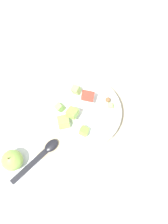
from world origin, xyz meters
name	(u,v)px	position (x,y,z in m)	size (l,w,h in m)	color
ground_plane	(84,119)	(0.00, 0.00, 0.00)	(2.40, 2.40, 0.00)	silver
placemat	(84,119)	(0.00, 0.00, 0.00)	(0.42, 0.33, 0.01)	tan
salad_bowl	(84,113)	(-0.01, -0.01, 0.04)	(0.27, 0.27, 0.12)	white
serving_spoon	(43,154)	(0.19, -0.05, 0.01)	(0.21, 0.07, 0.01)	black
whole_apple	(12,160)	(0.27, -0.12, 0.04)	(0.07, 0.07, 0.08)	#8CB74C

